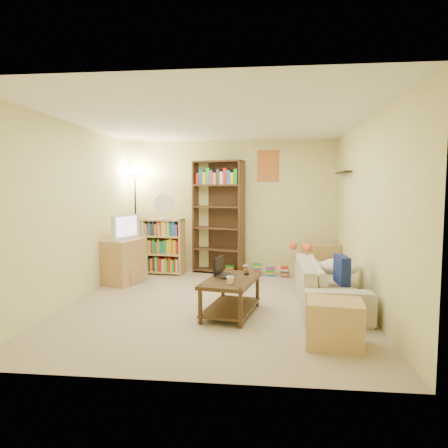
# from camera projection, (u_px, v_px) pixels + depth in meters

# --- Properties ---
(room) EXTENTS (4.50, 4.54, 2.52)m
(room) POSITION_uv_depth(u_px,v_px,m) (215.00, 186.00, 5.38)
(room) COLOR tan
(room) RESTS_ON ground
(sofa) EXTENTS (2.05, 0.84, 0.59)m
(sofa) POSITION_uv_depth(u_px,v_px,m) (328.00, 283.00, 5.49)
(sofa) COLOR #BEB59E
(sofa) RESTS_ON ground
(navy_pillow) EXTENTS (0.15, 0.40, 0.35)m
(navy_pillow) POSITION_uv_depth(u_px,v_px,m) (342.00, 270.00, 5.02)
(navy_pillow) COLOR navy
(navy_pillow) RESTS_ON sofa
(cream_blanket) EXTENTS (0.55, 0.39, 0.23)m
(cream_blanket) POSITION_uv_depth(u_px,v_px,m) (339.00, 267.00, 5.50)
(cream_blanket) COLOR white
(cream_blanket) RESTS_ON sofa
(tabby_cat) EXTENTS (0.47, 0.17, 0.16)m
(tabby_cat) POSITION_uv_depth(u_px,v_px,m) (305.00, 247.00, 6.26)
(tabby_cat) COLOR #DE5F2F
(tabby_cat) RESTS_ON sofa
(coffee_table) EXTENTS (0.76, 1.12, 0.46)m
(coffee_table) POSITION_uv_depth(u_px,v_px,m) (231.00, 291.00, 5.02)
(coffee_table) COLOR #442E1A
(coffee_table) RESTS_ON ground
(laptop) EXTENTS (0.37, 0.28, 0.03)m
(laptop) POSITION_uv_depth(u_px,v_px,m) (230.00, 276.00, 5.12)
(laptop) COLOR black
(laptop) RESTS_ON coffee_table
(laptop_screen) EXTENTS (0.08, 0.34, 0.23)m
(laptop_screen) POSITION_uv_depth(u_px,v_px,m) (219.00, 265.00, 5.15)
(laptop_screen) COLOR white
(laptop_screen) RESTS_ON laptop
(mug) EXTENTS (0.12, 0.12, 0.09)m
(mug) POSITION_uv_depth(u_px,v_px,m) (230.00, 280.00, 4.73)
(mug) COLOR white
(mug) RESTS_ON coffee_table
(tv_remote) EXTENTS (0.08, 0.19, 0.02)m
(tv_remote) POSITION_uv_depth(u_px,v_px,m) (246.00, 273.00, 5.30)
(tv_remote) COLOR black
(tv_remote) RESTS_ON coffee_table
(tv_stand) EXTENTS (0.68, 0.81, 0.74)m
(tv_stand) POSITION_uv_depth(u_px,v_px,m) (123.00, 261.00, 6.72)
(tv_stand) COLOR #B07B56
(tv_stand) RESTS_ON ground
(television) EXTENTS (0.76, 0.50, 0.41)m
(television) POSITION_uv_depth(u_px,v_px,m) (122.00, 227.00, 6.67)
(television) COLOR black
(television) RESTS_ON tv_stand
(tall_bookshelf) EXTENTS (1.00, 0.56, 2.11)m
(tall_bookshelf) POSITION_uv_depth(u_px,v_px,m) (218.00, 214.00, 7.47)
(tall_bookshelf) COLOR #462B1A
(tall_bookshelf) RESTS_ON ground
(short_bookshelf) EXTENTS (0.83, 0.40, 1.03)m
(short_bookshelf) POSITION_uv_depth(u_px,v_px,m) (162.00, 246.00, 7.44)
(short_bookshelf) COLOR tan
(short_bookshelf) RESTS_ON ground
(desk_fan) EXTENTS (0.37, 0.21, 0.46)m
(desk_fan) POSITION_uv_depth(u_px,v_px,m) (164.00, 206.00, 7.33)
(desk_fan) COLOR white
(desk_fan) RESTS_ON short_bookshelf
(floor_lamp) EXTENTS (0.32, 0.32, 1.87)m
(floor_lamp) POSITION_uv_depth(u_px,v_px,m) (135.00, 194.00, 7.60)
(floor_lamp) COLOR black
(floor_lamp) RESTS_ON ground
(side_table) EXTENTS (0.66, 0.66, 0.62)m
(side_table) POSITION_uv_depth(u_px,v_px,m) (320.00, 261.00, 7.09)
(side_table) COLOR tan
(side_table) RESTS_ON ground
(end_cabinet) EXTENTS (0.61, 0.53, 0.46)m
(end_cabinet) POSITION_uv_depth(u_px,v_px,m) (334.00, 323.00, 4.03)
(end_cabinet) COLOR tan
(end_cabinet) RESTS_ON ground
(book_stacks) EXTENTS (1.18, 0.43, 0.21)m
(book_stacks) POSITION_uv_depth(u_px,v_px,m) (258.00, 270.00, 7.38)
(book_stacks) COLOR red
(book_stacks) RESTS_ON ground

